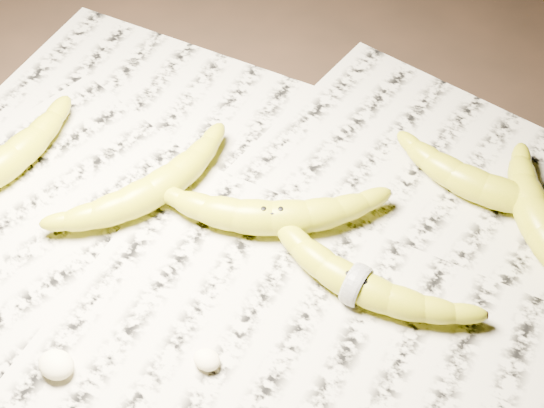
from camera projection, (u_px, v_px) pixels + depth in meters
The scene contains 9 objects.
ground at pixel (261, 255), 0.80m from camera, with size 3.00×3.00×0.00m, color black.
newspaper_patch at pixel (241, 266), 0.78m from camera, with size 0.90×0.70×0.01m, color beige.
banana_left_b at pixel (152, 189), 0.82m from camera, with size 0.20×0.06×0.04m, color gold, non-canonical shape.
banana_center at pixel (272, 216), 0.79m from camera, with size 0.21×0.06×0.04m, color gold, non-canonical shape.
banana_taped at pixel (357, 283), 0.75m from camera, with size 0.21×0.06×0.04m, color gold, non-canonical shape.
banana_upper_a at pixel (485, 186), 0.82m from camera, with size 0.19×0.06×0.04m, color gold, non-canonical shape.
measuring_tape at pixel (357, 283), 0.75m from camera, with size 0.04×0.04×0.00m, color white.
flesh_chunk_a at pixel (55, 363), 0.70m from camera, with size 0.03×0.03×0.02m, color #FFF3C5.
flesh_chunk_c at pixel (207, 358), 0.71m from camera, with size 0.03×0.02×0.02m, color #FFF3C5.
Camera 1 is at (0.22, -0.39, 0.66)m, focal length 50.00 mm.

